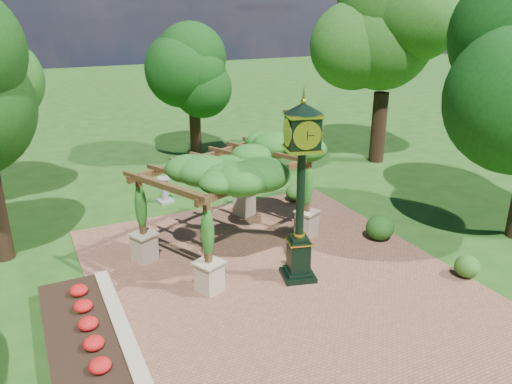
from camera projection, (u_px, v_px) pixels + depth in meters
name	position (u px, v px, depth m)	size (l,w,h in m)	color
ground	(297.00, 297.00, 13.45)	(120.00, 120.00, 0.00)	#1E4714
brick_plaza	(279.00, 280.00, 14.28)	(10.00, 12.00, 0.04)	brown
border_wall	(120.00, 326.00, 11.91)	(0.35, 5.00, 0.40)	#C6B793
flower_bed	(81.00, 337.00, 11.55)	(1.50, 5.00, 0.36)	red
pedestal_clock	(301.00, 177.00, 13.32)	(1.23, 1.23, 5.15)	black
pergola	(228.00, 166.00, 15.26)	(6.30, 5.26, 3.40)	#C2AF90
sundial	(165.00, 191.00, 19.87)	(0.65, 0.65, 1.03)	#97978F
shrub_front	(467.00, 266.00, 14.31)	(0.71, 0.71, 0.64)	#2C601B
shrub_mid	(380.00, 227.00, 16.61)	(0.93, 0.93, 0.84)	#1E4D15
shrub_back	(295.00, 193.00, 19.93)	(0.77, 0.77, 0.70)	#31641D
tree_north	(193.00, 73.00, 24.94)	(3.36, 3.36, 6.19)	#341E14
tree_east_far	(387.00, 34.00, 23.22)	(5.18, 5.18, 8.97)	black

